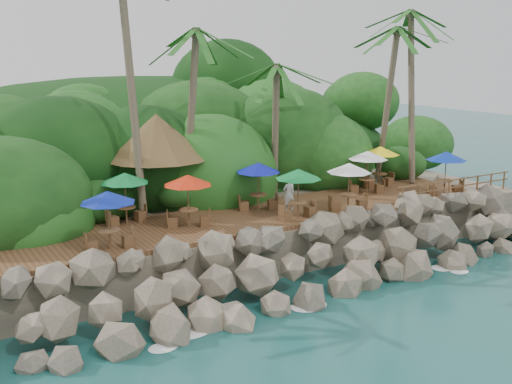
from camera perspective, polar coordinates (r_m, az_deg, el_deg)
ground at (r=25.29m, az=7.09°, el=-10.18°), size 140.00×140.00×0.00m
land_base at (r=38.21m, az=-7.71°, el=-0.54°), size 32.00×25.20×2.10m
jungle_hill at (r=45.27m, az=-11.42°, el=0.08°), size 44.80×28.00×15.40m
seawall at (r=26.37m, az=4.49°, el=-6.45°), size 29.00×4.00×2.30m
terrace at (r=29.26m, az=0.00°, el=-2.29°), size 26.00×5.00×0.20m
jungle_foliage at (r=37.58m, az=-7.05°, el=-2.40°), size 44.00×16.00×12.00m
foam_line at (r=25.50m, az=6.67°, el=-9.90°), size 25.20×0.80×0.06m
palms at (r=31.19m, az=-0.91°, el=15.88°), size 30.11×7.45×12.70m
palapa at (r=30.66m, az=-9.19°, el=5.10°), size 5.23×5.23×4.60m
dining_clusters at (r=28.97m, az=0.89°, el=1.71°), size 24.87×5.36×2.34m
railing at (r=34.28m, az=18.07°, el=0.55°), size 8.30×0.10×1.00m
waiter at (r=29.76m, az=3.06°, el=-0.19°), size 0.65×0.46×1.67m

